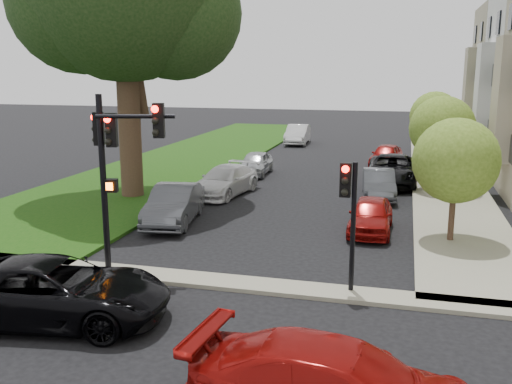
% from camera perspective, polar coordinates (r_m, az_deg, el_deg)
% --- Properties ---
extents(ground, '(140.00, 140.00, 0.00)m').
position_cam_1_polar(ground, '(14.28, -5.22, -12.06)').
color(ground, black).
rests_on(ground, ground).
extents(grass_strip, '(8.00, 44.00, 0.12)m').
position_cam_1_polar(grass_strip, '(39.08, -5.70, 3.67)').
color(grass_strip, '#133E0A').
rests_on(grass_strip, ground).
extents(sidewalk_right, '(3.50, 44.00, 0.12)m').
position_cam_1_polar(sidewalk_right, '(36.74, 18.03, 2.57)').
color(sidewalk_right, gray).
rests_on(sidewalk_right, ground).
extents(sidewalk_cross, '(60.00, 1.00, 0.12)m').
position_cam_1_polar(sidewalk_cross, '(16.00, -2.77, -9.04)').
color(sidewalk_cross, gray).
rests_on(sidewalk_cross, ground).
extents(small_tree_a, '(2.86, 2.86, 4.29)m').
position_cam_1_polar(small_tree_a, '(20.14, 19.36, 2.96)').
color(small_tree_a, '#3B291C').
rests_on(small_tree_a, ground).
extents(small_tree_b, '(3.08, 3.08, 4.62)m').
position_cam_1_polar(small_tree_b, '(28.53, 18.13, 6.05)').
color(small_tree_b, '#3B291C').
rests_on(small_tree_b, ground).
extents(small_tree_c, '(3.01, 3.01, 4.51)m').
position_cam_1_polar(small_tree_c, '(36.77, 17.44, 7.24)').
color(small_tree_c, '#3B291C').
rests_on(small_tree_c, ground).
extents(traffic_signal_main, '(2.53, 0.77, 5.17)m').
position_cam_1_polar(traffic_signal_main, '(16.63, -13.90, 3.95)').
color(traffic_signal_main, black).
rests_on(traffic_signal_main, ground).
extents(traffic_signal_secondary, '(0.44, 0.35, 3.55)m').
position_cam_1_polar(traffic_signal_secondary, '(14.85, 9.29, -1.11)').
color(traffic_signal_secondary, black).
rests_on(traffic_signal_secondary, ground).
extents(car_cross_near, '(5.76, 3.36, 1.51)m').
position_cam_1_polar(car_cross_near, '(14.39, -19.54, -9.30)').
color(car_cross_near, black).
rests_on(car_cross_near, ground).
extents(car_parked_0, '(1.54, 3.75, 1.27)m').
position_cam_1_polar(car_parked_0, '(21.15, 11.41, -2.30)').
color(car_parked_0, maroon).
rests_on(car_parked_0, ground).
extents(car_parked_1, '(1.78, 4.10, 1.31)m').
position_cam_1_polar(car_parked_1, '(26.81, 12.16, 0.78)').
color(car_parked_1, '#3F4247').
rests_on(car_parked_1, ground).
extents(car_parked_2, '(2.61, 5.51, 1.52)m').
position_cam_1_polar(car_parked_2, '(30.11, 13.43, 2.17)').
color(car_parked_2, black).
rests_on(car_parked_2, ground).
extents(car_parked_3, '(2.16, 4.09, 1.33)m').
position_cam_1_polar(car_parked_3, '(35.85, 12.88, 3.62)').
color(car_parked_3, maroon).
rests_on(car_parked_3, ground).
extents(car_parked_5, '(2.23, 4.65, 1.47)m').
position_cam_1_polar(car_parked_5, '(22.15, -8.20, -1.26)').
color(car_parked_5, '#3F4247').
rests_on(car_parked_5, ground).
extents(car_parked_6, '(2.60, 4.92, 1.36)m').
position_cam_1_polar(car_parked_6, '(26.90, -3.13, 1.13)').
color(car_parked_6, silver).
rests_on(car_parked_6, ground).
extents(car_parked_7, '(1.66, 3.83, 1.29)m').
position_cam_1_polar(car_parked_7, '(32.06, -0.07, 2.89)').
color(car_parked_7, '#999BA0').
rests_on(car_parked_7, ground).
extents(car_parked_9, '(1.85, 4.65, 1.51)m').
position_cam_1_polar(car_parked_9, '(45.32, 4.17, 5.77)').
color(car_parked_9, silver).
rests_on(car_parked_9, ground).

